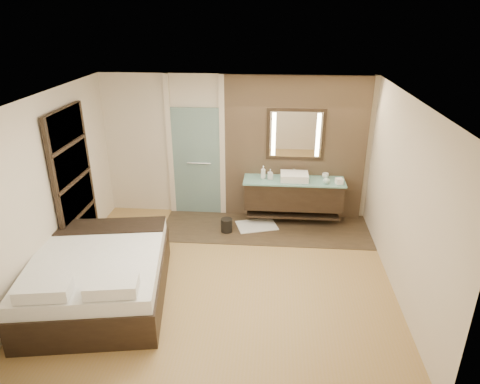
# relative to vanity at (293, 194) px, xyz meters

# --- Properties ---
(floor) EXTENTS (5.00, 5.00, 0.00)m
(floor) POSITION_rel_vanity_xyz_m (-1.10, -1.92, -0.58)
(floor) COLOR #A37F44
(floor) RESTS_ON ground
(tile_strip) EXTENTS (3.80, 1.30, 0.01)m
(tile_strip) POSITION_rel_vanity_xyz_m (-0.50, -0.32, -0.57)
(tile_strip) COLOR #34281C
(tile_strip) RESTS_ON floor
(stone_wall) EXTENTS (2.60, 0.08, 2.70)m
(stone_wall) POSITION_rel_vanity_xyz_m (0.00, 0.29, 0.77)
(stone_wall) COLOR #A07D5B
(stone_wall) RESTS_ON floor
(vanity) EXTENTS (1.85, 0.55, 0.88)m
(vanity) POSITION_rel_vanity_xyz_m (0.00, 0.00, 0.00)
(vanity) COLOR black
(vanity) RESTS_ON stone_wall
(mirror_unit) EXTENTS (1.06, 0.04, 0.96)m
(mirror_unit) POSITION_rel_vanity_xyz_m (0.00, 0.24, 1.07)
(mirror_unit) COLOR black
(mirror_unit) RESTS_ON stone_wall
(frosted_door) EXTENTS (1.10, 0.12, 2.70)m
(frosted_door) POSITION_rel_vanity_xyz_m (-1.85, 0.28, 0.56)
(frosted_door) COLOR #A8D4CE
(frosted_door) RESTS_ON floor
(shoji_partition) EXTENTS (0.06, 1.20, 2.40)m
(shoji_partition) POSITION_rel_vanity_xyz_m (-3.53, -1.32, 0.63)
(shoji_partition) COLOR black
(shoji_partition) RESTS_ON floor
(bed) EXTENTS (2.09, 2.46, 0.85)m
(bed) POSITION_rel_vanity_xyz_m (-2.75, -2.55, -0.23)
(bed) COLOR black
(bed) RESTS_ON floor
(bath_mat) EXTENTS (0.84, 0.69, 0.02)m
(bath_mat) POSITION_rel_vanity_xyz_m (-0.66, -0.25, -0.56)
(bath_mat) COLOR white
(bath_mat) RESTS_ON floor
(waste_bin) EXTENTS (0.27, 0.27, 0.26)m
(waste_bin) POSITION_rel_vanity_xyz_m (-1.20, -0.51, -0.45)
(waste_bin) COLOR black
(waste_bin) RESTS_ON floor
(tissue_box) EXTENTS (0.15, 0.15, 0.10)m
(tissue_box) POSITION_rel_vanity_xyz_m (0.80, -0.14, 0.33)
(tissue_box) COLOR white
(tissue_box) RESTS_ON vanity
(soap_bottle_a) EXTENTS (0.12, 0.12, 0.24)m
(soap_bottle_a) POSITION_rel_vanity_xyz_m (-0.57, 0.02, 0.40)
(soap_bottle_a) COLOR white
(soap_bottle_a) RESTS_ON vanity
(soap_bottle_b) EXTENTS (0.10, 0.10, 0.19)m
(soap_bottle_b) POSITION_rel_vanity_xyz_m (-0.44, -0.00, 0.38)
(soap_bottle_b) COLOR #B2B2B2
(soap_bottle_b) RESTS_ON vanity
(soap_bottle_c) EXTENTS (0.14, 0.14, 0.15)m
(soap_bottle_c) POSITION_rel_vanity_xyz_m (0.57, -0.15, 0.36)
(soap_bottle_c) COLOR #A6D0C7
(soap_bottle_c) RESTS_ON vanity
(cup) EXTENTS (0.13, 0.13, 0.09)m
(cup) POSITION_rel_vanity_xyz_m (0.58, 0.13, 0.33)
(cup) COLOR white
(cup) RESTS_ON vanity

